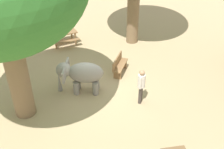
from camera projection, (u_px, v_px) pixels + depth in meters
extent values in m
plane|color=tan|center=(94.00, 88.00, 12.65)|extent=(60.00, 60.00, 0.00)
cylinder|color=gray|center=(76.00, 88.00, 12.15)|extent=(0.27, 0.27, 0.62)
cylinder|color=gray|center=(78.00, 82.00, 12.51)|extent=(0.27, 0.27, 0.62)
cylinder|color=gray|center=(96.00, 88.00, 12.12)|extent=(0.27, 0.27, 0.62)
cylinder|color=gray|center=(96.00, 83.00, 12.48)|extent=(0.27, 0.27, 0.62)
ellipsoid|color=gray|center=(86.00, 73.00, 11.93)|extent=(0.93, 1.62, 0.94)
sphere|color=gray|center=(64.00, 70.00, 11.90)|extent=(0.67, 0.67, 0.67)
cone|color=gray|center=(59.00, 81.00, 12.23)|extent=(0.21, 0.21, 1.05)
cube|color=gray|center=(64.00, 76.00, 11.53)|extent=(0.55, 0.13, 0.50)
cube|color=gray|center=(68.00, 65.00, 12.26)|extent=(0.55, 0.13, 0.50)
cylinder|color=#3F3833|center=(140.00, 95.00, 11.54)|extent=(0.14, 0.14, 0.82)
cylinder|color=#3F3833|center=(141.00, 93.00, 11.69)|extent=(0.14, 0.14, 0.82)
cylinder|color=silver|center=(142.00, 81.00, 11.23)|extent=(0.32, 0.32, 0.58)
sphere|color=tan|center=(142.00, 73.00, 11.00)|extent=(0.22, 0.22, 0.22)
cylinder|color=silver|center=(140.00, 83.00, 11.05)|extent=(0.09, 0.09, 0.55)
cylinder|color=silver|center=(143.00, 78.00, 11.38)|extent=(0.09, 0.09, 0.55)
cylinder|color=brown|center=(18.00, 76.00, 10.28)|extent=(0.82, 0.82, 3.59)
cube|color=olive|center=(120.00, 65.00, 13.48)|extent=(1.45, 0.87, 0.06)
cube|color=olive|center=(117.00, 61.00, 13.39)|extent=(1.33, 0.55, 0.40)
cube|color=olive|center=(123.00, 64.00, 14.03)|extent=(0.20, 0.37, 0.42)
cube|color=olive|center=(117.00, 75.00, 13.19)|extent=(0.20, 0.37, 0.42)
cube|color=olive|center=(63.00, 32.00, 15.93)|extent=(1.35, 1.70, 0.06)
cylinder|color=olive|center=(72.00, 34.00, 16.61)|extent=(0.10, 0.10, 0.72)
cylinder|color=olive|center=(75.00, 38.00, 16.14)|extent=(0.10, 0.10, 0.72)
cylinder|color=olive|center=(52.00, 38.00, 16.15)|extent=(0.10, 0.10, 0.72)
cylinder|color=olive|center=(56.00, 43.00, 15.68)|extent=(0.10, 0.10, 0.72)
cube|color=olive|center=(60.00, 33.00, 16.56)|extent=(0.84, 1.46, 0.05)
cube|color=olive|center=(67.00, 41.00, 15.64)|extent=(0.84, 1.46, 0.05)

